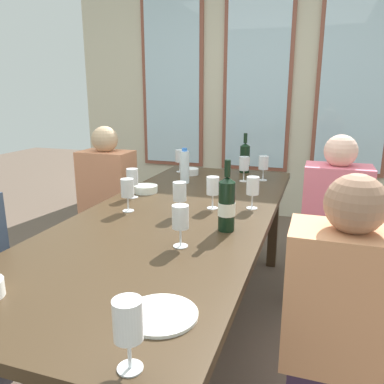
{
  "coord_description": "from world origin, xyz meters",
  "views": [
    {
      "loc": [
        0.67,
        -1.78,
        1.35
      ],
      "look_at": [
        0.0,
        0.24,
        0.79
      ],
      "focal_mm": 36.0,
      "sensor_mm": 36.0,
      "label": 1
    }
  ],
  "objects": [
    {
      "name": "ground_plane",
      "position": [
        0.0,
        0.0,
        0.0
      ],
      "size": [
        12.0,
        12.0,
        0.0
      ],
      "primitive_type": "plane",
      "color": "brown"
    },
    {
      "name": "back_wall_with_windows",
      "position": [
        0.0,
        2.43,
        1.45
      ],
      "size": [
        4.15,
        0.1,
        2.9
      ],
      "color": "beige",
      "rests_on": "ground"
    },
    {
      "name": "dining_table",
      "position": [
        0.0,
        0.0,
        0.67
      ],
      "size": [
        0.95,
        2.41,
        0.74
      ],
      "color": "#3B2B1A",
      "rests_on": "ground"
    },
    {
      "name": "white_plate_0",
      "position": [
        0.29,
        -0.91,
        0.74
      ],
      "size": [
        0.21,
        0.21,
        0.01
      ],
      "primitive_type": "cylinder",
      "color": "white",
      "rests_on": "dining_table"
    },
    {
      "name": "wine_bottle_0",
      "position": [
        0.3,
        -0.18,
        0.86
      ],
      "size": [
        0.08,
        0.08,
        0.32
      ],
      "color": "black",
      "rests_on": "dining_table"
    },
    {
      "name": "wine_bottle_1",
      "position": [
        0.14,
        1.12,
        0.85
      ],
      "size": [
        0.08,
        0.08,
        0.3
      ],
      "color": "black",
      "rests_on": "dining_table"
    },
    {
      "name": "tasting_bowl_0",
      "position": [
        -0.24,
        0.91,
        0.76
      ],
      "size": [
        0.13,
        0.13,
        0.05
      ],
      "primitive_type": "cylinder",
      "color": "silver",
      "rests_on": "dining_table"
    },
    {
      "name": "tasting_bowl_1",
      "position": [
        -0.33,
        0.32,
        0.76
      ],
      "size": [
        0.15,
        0.15,
        0.04
      ],
      "primitive_type": "cylinder",
      "color": "white",
      "rests_on": "dining_table"
    },
    {
      "name": "water_bottle",
      "position": [
        -0.19,
        0.64,
        0.85
      ],
      "size": [
        0.06,
        0.06,
        0.24
      ],
      "color": "white",
      "rests_on": "dining_table"
    },
    {
      "name": "wine_glass_0",
      "position": [
        0.17,
        -0.42,
        0.86
      ],
      "size": [
        0.07,
        0.07,
        0.17
      ],
      "color": "white",
      "rests_on": "dining_table"
    },
    {
      "name": "wine_glass_1",
      "position": [
        -0.35,
        0.19,
        0.86
      ],
      "size": [
        0.07,
        0.07,
        0.17
      ],
      "color": "white",
      "rests_on": "dining_table"
    },
    {
      "name": "wine_glass_2",
      "position": [
        0.15,
        0.13,
        0.86
      ],
      "size": [
        0.07,
        0.07,
        0.17
      ],
      "color": "white",
      "rests_on": "dining_table"
    },
    {
      "name": "wine_glass_3",
      "position": [
        0.36,
        0.19,
        0.86
      ],
      "size": [
        0.07,
        0.07,
        0.17
      ],
      "color": "white",
      "rests_on": "dining_table"
    },
    {
      "name": "wine_glass_4",
      "position": [
        -0.25,
        -0.06,
        0.86
      ],
      "size": [
        0.07,
        0.07,
        0.17
      ],
      "color": "white",
      "rests_on": "dining_table"
    },
    {
      "name": "wine_glass_5",
      "position": [
        0.31,
        0.89,
        0.86
      ],
      "size": [
        0.07,
        0.07,
        0.17
      ],
      "color": "white",
      "rests_on": "dining_table"
    },
    {
      "name": "wine_glass_6",
      "position": [
        0.03,
        -0.05,
        0.86
      ],
      "size": [
        0.07,
        0.07,
        0.17
      ],
      "color": "white",
      "rests_on": "dining_table"
    },
    {
      "name": "wine_glass_7",
      "position": [
        0.31,
        -1.13,
        0.86
      ],
      "size": [
        0.07,
        0.07,
        0.17
      ],
      "color": "white",
      "rests_on": "dining_table"
    },
    {
      "name": "wine_glass_8",
      "position": [
        -0.35,
        0.98,
        0.86
      ],
      "size": [
        0.07,
        0.07,
        0.17
      ],
      "color": "white",
      "rests_on": "dining_table"
    },
    {
      "name": "wine_glass_9",
      "position": [
        0.19,
        0.82,
        0.86
      ],
      "size": [
        0.07,
        0.07,
        0.17
      ],
      "color": "white",
      "rests_on": "dining_table"
    },
    {
      "name": "seated_person_1",
      "position": [
        0.79,
        -0.55,
        0.53
      ],
      "size": [
        0.38,
        0.24,
        1.11
      ],
      "color": "#37243C",
      "rests_on": "ground"
    },
    {
      "name": "seated_person_2",
      "position": [
        -0.79,
        0.64,
        0.53
      ],
      "size": [
        0.38,
        0.24,
        1.11
      ],
      "color": "#2E2D2F",
      "rests_on": "ground"
    },
    {
      "name": "seated_person_3",
      "position": [
        0.79,
        0.58,
        0.53
      ],
      "size": [
        0.38,
        0.24,
        1.11
      ],
      "color": "#272736",
      "rests_on": "ground"
    }
  ]
}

